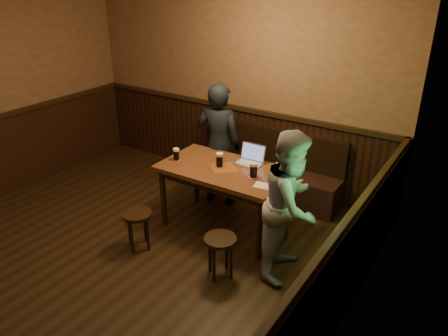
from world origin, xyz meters
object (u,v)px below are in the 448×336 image
pint_left (176,154)px  stool_left (137,220)px  person_suit (219,145)px  laptop (251,158)px  pub_table (224,176)px  person_grey (291,205)px  stool_right (220,245)px  pint_right (254,170)px  pint_mid (220,160)px  bench (266,174)px

pint_left → stool_left: bearing=-87.8°
pint_left → person_suit: size_ratio=0.09×
pint_left → laptop: bearing=27.9°
pub_table → person_suit: size_ratio=0.92×
laptop → person_grey: 1.06m
stool_left → stool_right: (1.07, 0.10, 0.00)m
pub_table → pint_left: pint_left is taller
pint_left → pint_right: (1.04, 0.10, 0.01)m
stool_right → pint_mid: pint_mid is taller
pint_right → laptop: (-0.23, 0.33, -0.03)m
bench → pint_mid: 1.24m
stool_left → pint_mid: pint_mid is taller
stool_right → pint_mid: size_ratio=2.64×
bench → person_grey: (1.04, -1.42, 0.48)m
stool_right → pint_right: size_ratio=2.59×
bench → stool_left: (-0.59, -2.00, 0.06)m
pint_mid → pint_left: bearing=-167.0°
stool_right → person_suit: 1.69m
laptop → person_grey: (0.85, -0.63, -0.08)m
stool_left → pint_right: bearing=41.2°
pint_right → person_grey: (0.62, -0.30, -0.11)m
pint_mid → laptop: laptop is taller
bench → person_grey: person_grey is taller
stool_right → laptop: (-0.29, 1.11, 0.51)m
stool_right → person_suit: person_suit is taller
pub_table → stool_right: 1.01m
stool_right → pint_mid: 1.12m
bench → person_grey: size_ratio=1.38×
pint_mid → laptop: 0.39m
pub_table → person_grey: size_ratio=0.97×
stool_right → person_grey: (0.55, 0.48, 0.43)m
pub_table → person_suit: bearing=128.2°
stool_left → person_suit: person_suit is taller
pint_right → laptop: 0.40m
person_grey → pub_table: bearing=66.4°
person_grey → stool_right: bearing=125.2°
pint_left → person_suit: person_suit is taller
laptop → stool_left: bearing=-124.8°
pub_table → pint_left: bearing=-168.8°
pint_mid → stool_left: bearing=-120.1°
stool_left → person_suit: 1.53m
pint_left → pint_right: 1.04m
laptop → person_suit: person_suit is taller
person_grey → pint_right: bearing=58.2°
stool_left → pint_mid: 1.18m
stool_left → person_grey: size_ratio=0.29×
stool_right → laptop: laptop is taller
person_suit → person_grey: size_ratio=1.06×
stool_left → stool_right: 1.08m
laptop → person_grey: person_grey is taller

